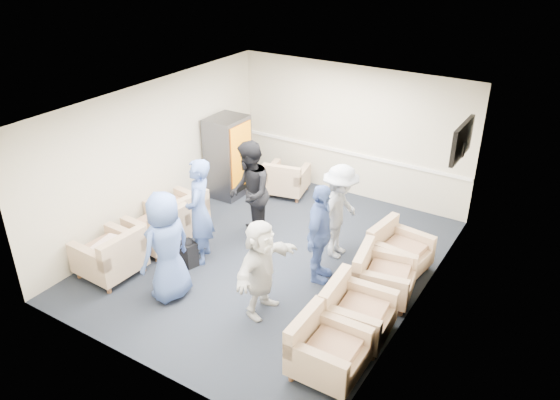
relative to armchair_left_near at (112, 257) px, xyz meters
The scene contains 25 objects.
floor 2.62m from the armchair_left_near, 43.32° to the left, with size 6.00×6.00×0.00m, color black.
ceiling 3.50m from the armchair_left_near, 43.32° to the left, with size 6.00×6.00×0.00m, color white.
back_wall 5.23m from the armchair_left_near, 68.45° to the left, with size 5.00×0.02×2.70m, color beige.
front_wall 2.46m from the armchair_left_near, 32.88° to the right, with size 5.00×0.02×2.70m, color beige.
left_wall 2.13m from the armchair_left_near, 108.99° to the left, with size 0.02×6.00×2.70m, color beige.
right_wall 4.84m from the armchair_left_near, 22.08° to the left, with size 0.02×6.00×2.70m, color beige.
chair_rail 5.15m from the armchair_left_near, 68.37° to the left, with size 4.98×0.04×0.06m, color white.
tv 5.86m from the armchair_left_near, 39.62° to the left, with size 0.10×1.00×0.58m.
armchair_left_near is the anchor object (origin of this frame).
armchair_left_mid 1.04m from the armchair_left_near, 87.74° to the left, with size 0.91×0.91×0.68m.
armchair_left_far 1.67m from the armchair_left_near, 91.51° to the left, with size 0.96×0.96×0.68m.
armchair_right_near 3.89m from the armchair_left_near, ahead, with size 0.85×0.85×0.68m.
armchair_right_midnear 3.96m from the armchair_left_near, 11.09° to the left, with size 0.92×0.92×0.69m.
armchair_right_midfar 4.25m from the armchair_left_near, 24.60° to the left, with size 0.96×0.96×0.67m.
armchair_right_far 4.59m from the armchair_left_near, 34.05° to the left, with size 0.94×0.94×0.67m.
armchair_corner 4.08m from the armchair_left_near, 78.33° to the left, with size 0.97×0.97×0.65m.
vending_machine 3.45m from the armchair_left_near, 93.45° to the left, with size 0.68×0.79×1.67m.
backpack 1.21m from the armchair_left_near, 47.18° to the left, with size 0.35×0.29×0.51m.
pillow 0.19m from the armchair_left_near, 167.42° to the left, with size 0.50×0.38×0.14m, color silver.
person_front_left 1.26m from the armchair_left_near, ahead, with size 0.85×0.55×1.74m, color #425DA0.
person_mid_left 1.56m from the armchair_left_near, 51.37° to the left, with size 0.67×0.44×1.83m, color #425DA0.
person_back_left 2.51m from the armchair_left_near, 59.67° to the left, with size 0.90×0.70×1.86m, color black.
person_back_right 3.76m from the armchair_left_near, 41.66° to the left, with size 1.07×0.62×1.66m, color beige.
person_mid_right 3.34m from the armchair_left_near, 30.44° to the left, with size 0.97×0.40×1.65m, color #425DA0.
person_front_right 2.61m from the armchair_left_near, 11.66° to the left, with size 1.39×0.44×1.50m, color silver.
Camera 1 is at (4.28, -6.58, 5.12)m, focal length 35.00 mm.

